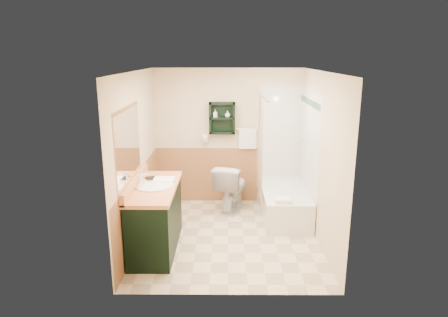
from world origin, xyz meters
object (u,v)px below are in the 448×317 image
Objects in this scene: bathtub at (284,203)px; soap_bottle_b at (227,115)px; wall_shelf at (222,118)px; vanity_book at (146,173)px; soap_bottle_a at (215,116)px; toilet at (231,187)px; vanity at (156,217)px; hair_dryer at (205,138)px.

soap_bottle_b is at bearing 144.58° from bathtub.
vanity_book is (-1.06, -1.51, -0.54)m from wall_shelf.
soap_bottle_a is 1.18× the size of soap_bottle_b.
soap_bottle_b is (-0.07, 0.34, 1.21)m from toilet.
vanity is 2.23m from bathtub.
wall_shelf reaches higher than toilet.
toilet is (1.06, 1.43, -0.05)m from vanity.
vanity_book is at bearing -125.11° from wall_shelf.
vanity_book is (-2.08, -0.84, 0.77)m from bathtub.
bathtub is 2.38m from vanity_book.
vanity_book is at bearing 121.21° from vanity.
soap_bottle_b is at bearing -3.07° from wall_shelf.
toilet is 1.79m from vanity_book.
soap_bottle_b is at bearing -61.15° from toilet.
bathtub is 1.89m from soap_bottle_a.
vanity_book is at bearing -127.51° from soap_bottle_b.
toilet reaches higher than bathtub.
vanity_book reaches higher than bathtub.
soap_bottle_a is at bearing 38.65° from vanity_book.
soap_bottle_a is (-0.11, -0.01, 0.05)m from wall_shelf.
bathtub is at bearing -30.18° from soap_bottle_a.
vanity_book is 1.99m from soap_bottle_b.
toilet is 6.12× the size of soap_bottle_a.
soap_bottle_b is at bearing 60.89° from vanity.
wall_shelf is at bearing 176.93° from soap_bottle_b.
soap_bottle_a reaches higher than toilet.
soap_bottle_b is at bearing 0.00° from soap_bottle_a.
hair_dryer is at bearing 170.82° from soap_bottle_a.
bathtub is 7.30× the size of vanity_book.
vanity_book is at bearing -158.06° from bathtub.
vanity is 6.97× the size of vanity_book.
toilet is (-0.86, 0.32, 0.16)m from bathtub.
soap_bottle_b reaches higher than toilet.
soap_bottle_b is (1.15, 1.50, 0.60)m from vanity_book.
vanity is 1.74× the size of toilet.
hair_dryer is 1.78m from bathtub.
soap_bottle_a is at bearing -33.38° from toilet.
wall_shelf is 0.67× the size of toilet.
soap_bottle_a is at bearing -9.18° from hair_dryer.
hair_dryer is 1.17× the size of vanity_book.
soap_bottle_a is (0.19, -0.03, 0.40)m from hair_dryer.
soap_bottle_b is at bearing -4.36° from hair_dryer.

